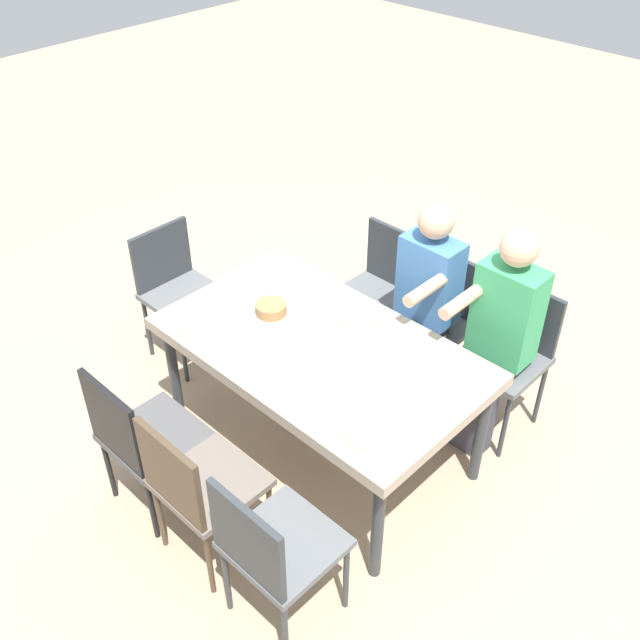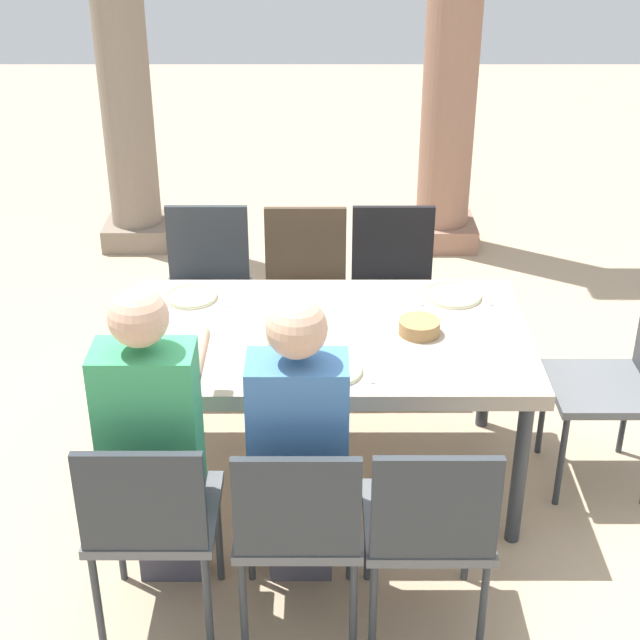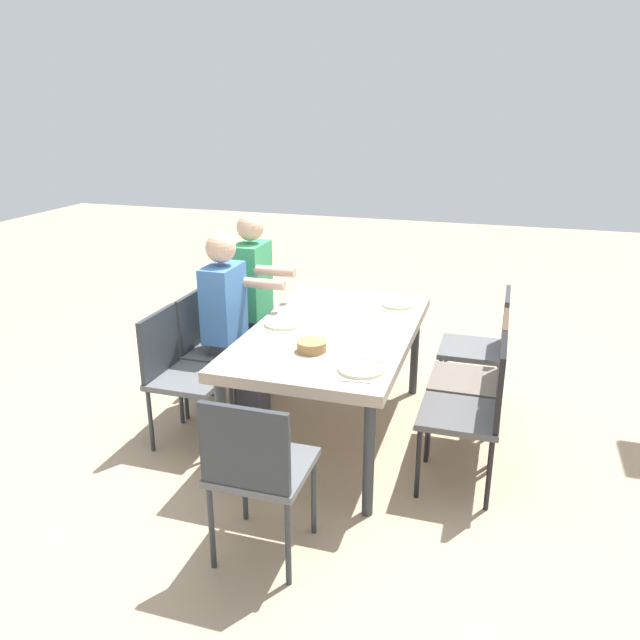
{
  "view_description": "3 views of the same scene",
  "coord_description": "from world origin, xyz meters",
  "px_view_note": "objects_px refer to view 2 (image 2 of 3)",
  "views": [
    {
      "loc": [
        -2.03,
        2.11,
        3.13
      ],
      "look_at": [
        0.02,
        -0.02,
        0.88
      ],
      "focal_mm": 40.97,
      "sensor_mm": 36.0,
      "label": 1
    },
    {
      "loc": [
        -0.02,
        -3.47,
        2.65
      ],
      "look_at": [
        -0.02,
        0.02,
        0.79
      ],
      "focal_mm": 53.55,
      "sensor_mm": 36.0,
      "label": 2
    },
    {
      "loc": [
        3.53,
        1.0,
        2.1
      ],
      "look_at": [
        0.06,
        -0.06,
        0.82
      ],
      "focal_mm": 34.85,
      "sensor_mm": 36.0,
      "label": 3
    }
  ],
  "objects_px": {
    "chair_mid_north": "(306,284)",
    "chair_west_south": "(152,516)",
    "chair_east_south": "(430,523)",
    "diner_man_white": "(156,442)",
    "chair_east_north": "(394,285)",
    "bread_basket": "(420,327)",
    "chair_west_north": "(208,282)",
    "plate_0": "(192,297)",
    "stone_column_near": "(121,33)",
    "chair_mid_south": "(299,521)",
    "stone_column_centre": "(455,24)",
    "plate_1": "(332,370)",
    "dining_table": "(326,345)",
    "diner_woman_green": "(299,445)",
    "plate_2": "(454,295)",
    "chair_head_east": "(623,378)"
  },
  "relations": [
    {
      "from": "chair_mid_south",
      "to": "stone_column_centre",
      "type": "distance_m",
      "value": 3.82
    },
    {
      "from": "chair_mid_north",
      "to": "chair_west_south",
      "type": "bearing_deg",
      "value": -105.34
    },
    {
      "from": "chair_mid_north",
      "to": "plate_1",
      "type": "distance_m",
      "value": 1.27
    },
    {
      "from": "stone_column_near",
      "to": "stone_column_centre",
      "type": "height_order",
      "value": "stone_column_centre"
    },
    {
      "from": "dining_table",
      "to": "bread_basket",
      "type": "relative_size",
      "value": 10.0
    },
    {
      "from": "diner_woman_green",
      "to": "chair_head_east",
      "type": "bearing_deg",
      "value": 28.19
    },
    {
      "from": "chair_mid_south",
      "to": "stone_column_near",
      "type": "height_order",
      "value": "stone_column_near"
    },
    {
      "from": "chair_head_east",
      "to": "plate_0",
      "type": "distance_m",
      "value": 1.9
    },
    {
      "from": "dining_table",
      "to": "stone_column_near",
      "type": "relative_size",
      "value": 0.59
    },
    {
      "from": "stone_column_near",
      "to": "chair_mid_north",
      "type": "bearing_deg",
      "value": -55.79
    },
    {
      "from": "stone_column_centre",
      "to": "chair_east_north",
      "type": "bearing_deg",
      "value": -104.92
    },
    {
      "from": "bread_basket",
      "to": "chair_west_north",
      "type": "bearing_deg",
      "value": 136.68
    },
    {
      "from": "chair_west_south",
      "to": "plate_2",
      "type": "height_order",
      "value": "chair_west_south"
    },
    {
      "from": "chair_west_north",
      "to": "plate_0",
      "type": "bearing_deg",
      "value": -89.47
    },
    {
      "from": "chair_west_south",
      "to": "diner_man_white",
      "type": "xyz_separation_m",
      "value": [
        0.0,
        0.18,
        0.18
      ]
    },
    {
      "from": "chair_east_north",
      "to": "plate_1",
      "type": "height_order",
      "value": "chair_east_north"
    },
    {
      "from": "chair_east_north",
      "to": "bread_basket",
      "type": "distance_m",
      "value": 0.97
    },
    {
      "from": "chair_east_north",
      "to": "diner_man_white",
      "type": "distance_m",
      "value": 1.92
    },
    {
      "from": "dining_table",
      "to": "chair_mid_south",
      "type": "height_order",
      "value": "chair_mid_south"
    },
    {
      "from": "chair_mid_south",
      "to": "chair_east_south",
      "type": "distance_m",
      "value": 0.45
    },
    {
      "from": "diner_man_white",
      "to": "plate_2",
      "type": "height_order",
      "value": "diner_man_white"
    },
    {
      "from": "dining_table",
      "to": "chair_mid_south",
      "type": "distance_m",
      "value": 0.94
    },
    {
      "from": "dining_table",
      "to": "chair_west_north",
      "type": "xyz_separation_m",
      "value": [
        -0.6,
        0.92,
        -0.15
      ]
    },
    {
      "from": "chair_west_south",
      "to": "diner_woman_green",
      "type": "relative_size",
      "value": 0.68
    },
    {
      "from": "stone_column_centre",
      "to": "chair_mid_north",
      "type": "bearing_deg",
      "value": -117.62
    },
    {
      "from": "chair_mid_south",
      "to": "dining_table",
      "type": "bearing_deg",
      "value": 84.02
    },
    {
      "from": "chair_east_south",
      "to": "chair_west_north",
      "type": "bearing_deg",
      "value": 117.43
    },
    {
      "from": "plate_1",
      "to": "bread_basket",
      "type": "relative_size",
      "value": 1.43
    },
    {
      "from": "dining_table",
      "to": "bread_basket",
      "type": "xyz_separation_m",
      "value": [
        0.39,
        -0.01,
        0.09
      ]
    },
    {
      "from": "diner_man_white",
      "to": "bread_basket",
      "type": "xyz_separation_m",
      "value": [
        0.98,
        0.72,
        0.06
      ]
    },
    {
      "from": "chair_mid_north",
      "to": "chair_mid_south",
      "type": "height_order",
      "value": "chair_mid_north"
    },
    {
      "from": "bread_basket",
      "to": "plate_0",
      "type": "bearing_deg",
      "value": 161.88
    },
    {
      "from": "chair_head_east",
      "to": "stone_column_near",
      "type": "height_order",
      "value": "stone_column_near"
    },
    {
      "from": "chair_west_south",
      "to": "plate_2",
      "type": "distance_m",
      "value": 1.71
    },
    {
      "from": "chair_west_south",
      "to": "chair_east_south",
      "type": "distance_m",
      "value": 0.95
    },
    {
      "from": "chair_east_north",
      "to": "chair_east_south",
      "type": "xyz_separation_m",
      "value": [
        -0.0,
        -1.84,
        -0.01
      ]
    },
    {
      "from": "chair_west_north",
      "to": "plate_0",
      "type": "distance_m",
      "value": 0.65
    },
    {
      "from": "stone_column_near",
      "to": "diner_woman_green",
      "type": "bearing_deg",
      "value": -70.78
    },
    {
      "from": "stone_column_centre",
      "to": "chair_west_south",
      "type": "bearing_deg",
      "value": -111.59
    },
    {
      "from": "chair_west_north",
      "to": "stone_column_centre",
      "type": "height_order",
      "value": "stone_column_centre"
    },
    {
      "from": "chair_mid_north",
      "to": "diner_man_white",
      "type": "height_order",
      "value": "diner_man_white"
    },
    {
      "from": "chair_mid_north",
      "to": "plate_2",
      "type": "relative_size",
      "value": 3.55
    },
    {
      "from": "chair_east_north",
      "to": "chair_head_east",
      "type": "distance_m",
      "value": 1.3
    },
    {
      "from": "chair_east_north",
      "to": "bread_basket",
      "type": "relative_size",
      "value": 5.27
    },
    {
      "from": "chair_east_south",
      "to": "diner_man_white",
      "type": "height_order",
      "value": "diner_man_white"
    },
    {
      "from": "diner_man_white",
      "to": "diner_woman_green",
      "type": "bearing_deg",
      "value": 0.72
    },
    {
      "from": "plate_1",
      "to": "stone_column_centre",
      "type": "bearing_deg",
      "value": 75.07
    },
    {
      "from": "chair_mid_south",
      "to": "chair_east_north",
      "type": "height_order",
      "value": "chair_east_north"
    },
    {
      "from": "chair_west_north",
      "to": "chair_east_north",
      "type": "distance_m",
      "value": 0.95
    },
    {
      "from": "chair_mid_south",
      "to": "diner_woman_green",
      "type": "xyz_separation_m",
      "value": [
        -0.0,
        0.18,
        0.19
      ]
    }
  ]
}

